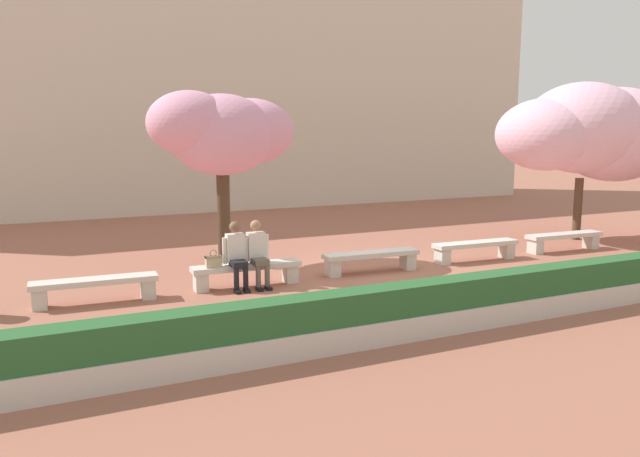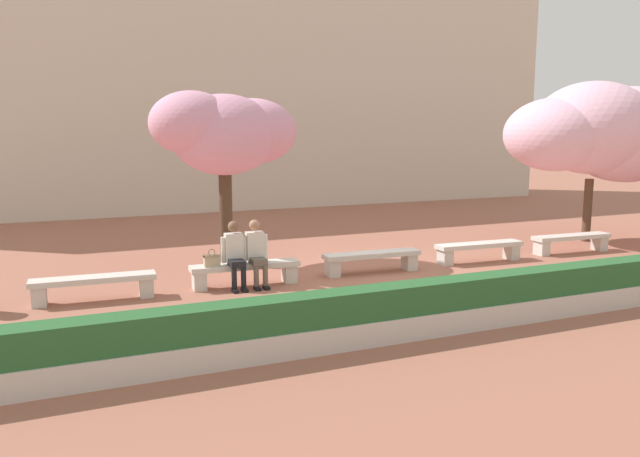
# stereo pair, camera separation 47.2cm
# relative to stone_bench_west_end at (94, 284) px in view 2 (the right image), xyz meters

# --- Properties ---
(ground_plane) EXTENTS (100.00, 100.00, 0.00)m
(ground_plane) POSITION_rel_stone_bench_west_end_xyz_m (5.58, 0.00, -0.31)
(ground_plane) COLOR #9E604C
(building_facade) EXTENTS (28.00, 4.00, 9.58)m
(building_facade) POSITION_rel_stone_bench_west_end_xyz_m (5.58, 12.98, 4.48)
(building_facade) COLOR beige
(building_facade) RESTS_ON ground
(stone_bench_west_end) EXTENTS (2.16, 0.53, 0.45)m
(stone_bench_west_end) POSITION_rel_stone_bench_west_end_xyz_m (0.00, 0.00, 0.00)
(stone_bench_west_end) COLOR beige
(stone_bench_west_end) RESTS_ON ground
(stone_bench_near_west) EXTENTS (2.16, 0.53, 0.45)m
(stone_bench_near_west) POSITION_rel_stone_bench_west_end_xyz_m (2.79, 0.00, 0.00)
(stone_bench_near_west) COLOR beige
(stone_bench_near_west) RESTS_ON ground
(stone_bench_center) EXTENTS (2.16, 0.53, 0.45)m
(stone_bench_center) POSITION_rel_stone_bench_west_end_xyz_m (5.58, 0.00, 0.00)
(stone_bench_center) COLOR beige
(stone_bench_center) RESTS_ON ground
(stone_bench_near_east) EXTENTS (2.16, 0.53, 0.45)m
(stone_bench_near_east) POSITION_rel_stone_bench_west_end_xyz_m (8.38, 0.00, 0.00)
(stone_bench_near_east) COLOR beige
(stone_bench_near_east) RESTS_ON ground
(stone_bench_east_end) EXTENTS (2.16, 0.53, 0.45)m
(stone_bench_east_end) POSITION_rel_stone_bench_west_end_xyz_m (11.17, 0.00, 0.00)
(stone_bench_east_end) COLOR beige
(stone_bench_east_end) RESTS_ON ground
(person_seated_left) EXTENTS (0.51, 0.70, 1.29)m
(person_seated_left) POSITION_rel_stone_bench_west_end_xyz_m (2.58, -0.05, 0.39)
(person_seated_left) COLOR black
(person_seated_left) RESTS_ON ground
(person_seated_right) EXTENTS (0.51, 0.69, 1.29)m
(person_seated_right) POSITION_rel_stone_bench_west_end_xyz_m (3.00, -0.05, 0.39)
(person_seated_right) COLOR black
(person_seated_right) RESTS_ON ground
(handbag) EXTENTS (0.30, 0.15, 0.34)m
(handbag) POSITION_rel_stone_bench_west_end_xyz_m (2.13, -0.02, 0.27)
(handbag) COLOR tan
(handbag) RESTS_ON stone_bench_near_west
(cherry_tree_main) EXTENTS (3.33, 2.36, 3.84)m
(cherry_tree_main) POSITION_rel_stone_bench_west_end_xyz_m (3.01, 2.03, 2.66)
(cherry_tree_main) COLOR #473323
(cherry_tree_main) RESTS_ON ground
(cherry_tree_secondary) EXTENTS (5.06, 3.42, 4.29)m
(cherry_tree_secondary) POSITION_rel_stone_bench_west_end_xyz_m (12.98, 1.06, 2.64)
(cherry_tree_secondary) COLOR #513828
(cherry_tree_secondary) RESTS_ON ground
(planter_hedge_foreground) EXTENTS (16.87, 0.50, 0.80)m
(planter_hedge_foreground) POSITION_rel_stone_bench_west_end_xyz_m (5.58, -3.86, 0.07)
(planter_hedge_foreground) COLOR beige
(planter_hedge_foreground) RESTS_ON ground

